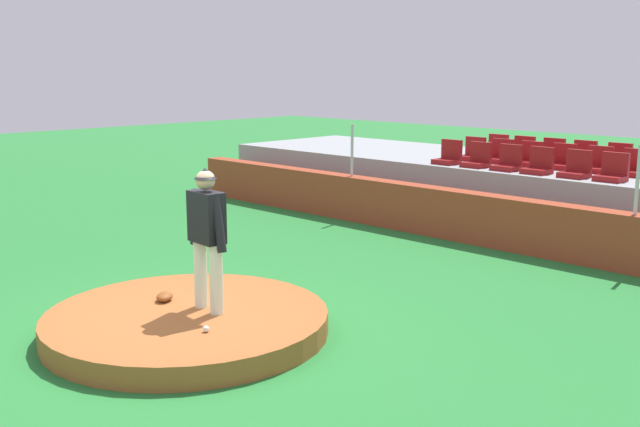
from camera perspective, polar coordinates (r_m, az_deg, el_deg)
ground_plane at (r=9.36m, az=-10.12°, el=-9.02°), size 60.00×60.00×0.00m
pitchers_mound at (r=9.32m, az=-10.14°, el=-8.23°), size 3.45×3.45×0.27m
pitcher at (r=9.03m, az=-8.66°, el=-1.17°), size 0.72×0.29×1.76m
baseball at (r=8.55m, az=-8.72°, el=-8.73°), size 0.07×0.07×0.07m
fielding_glove at (r=9.74m, az=-11.82°, el=-6.25°), size 0.35×0.36×0.11m
brick_barrier at (r=13.95m, az=12.49°, el=-0.45°), size 16.16×0.40×0.94m
fence_post_left at (r=15.76m, az=2.47°, el=4.85°), size 0.06×0.06×1.10m
fence_post_right at (r=12.57m, az=23.16°, el=2.39°), size 0.06×0.06×1.10m
bleacher_platform at (r=16.20m, az=17.55°, el=1.39°), size 16.10×3.72×1.22m
stadium_chair_0 at (r=15.83m, az=9.82°, el=4.33°), size 0.48×0.44×0.50m
stadium_chair_1 at (r=15.43m, az=11.99°, el=4.09°), size 0.48×0.44×0.50m
stadium_chair_2 at (r=15.07m, az=14.21°, el=3.83°), size 0.48×0.44×0.50m
stadium_chair_3 at (r=14.75m, az=16.41°, el=3.56°), size 0.48×0.44×0.50m
stadium_chair_4 at (r=14.43m, az=19.03°, el=3.25°), size 0.48×0.44×0.50m
stadium_chair_5 at (r=14.19m, az=21.49°, el=2.97°), size 0.48×0.44×0.50m
stadium_chair_6 at (r=16.56m, az=11.62°, el=4.56°), size 0.48×0.44×0.50m
stadium_chair_7 at (r=16.23m, az=13.63°, el=4.35°), size 0.48×0.44×0.50m
stadium_chair_8 at (r=15.86m, az=15.73°, el=4.10°), size 0.48×0.44×0.50m
stadium_chair_9 at (r=15.56m, az=18.03°, el=3.84°), size 0.48×0.44×0.50m
stadium_chair_10 at (r=15.28m, az=20.49°, el=3.56°), size 0.48×0.44×0.50m
stadium_chair_11 at (r=15.00m, az=22.92°, el=3.26°), size 0.48×0.44×0.50m
stadium_chair_12 at (r=17.34m, az=13.32°, el=4.77°), size 0.48×0.44×0.50m
stadium_chair_13 at (r=17.01m, az=15.21°, el=4.57°), size 0.48×0.44×0.50m
stadium_chair_14 at (r=16.69m, az=17.31°, el=4.34°), size 0.48×0.44×0.50m
stadium_chair_15 at (r=16.35m, az=19.47°, el=4.08°), size 0.48×0.44×0.50m
stadium_chair_16 at (r=16.05m, az=21.81°, el=3.80°), size 0.48×0.44×0.50m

